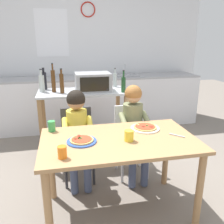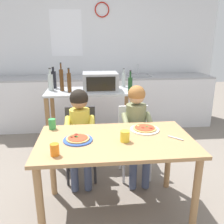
{
  "view_description": "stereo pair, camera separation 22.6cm",
  "coord_description": "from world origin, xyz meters",
  "px_view_note": "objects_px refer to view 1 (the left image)",
  "views": [
    {
      "loc": [
        -0.45,
        -1.83,
        1.57
      ],
      "look_at": [
        0.0,
        0.3,
        0.89
      ],
      "focal_mm": 38.23,
      "sensor_mm": 36.0,
      "label": 1
    },
    {
      "loc": [
        -0.23,
        -1.87,
        1.57
      ],
      "look_at": [
        0.0,
        0.3,
        0.89
      ],
      "focal_mm": 38.23,
      "sensor_mm": 36.0,
      "label": 2
    }
  ],
  "objects_px": {
    "pizza_plate_blue_rimmed": "(82,140)",
    "drinking_cup_green": "(52,126)",
    "toaster_oven": "(93,82)",
    "serving_spoon": "(177,135)",
    "dining_chair_left": "(77,139)",
    "child_in_olive_shirt": "(134,122)",
    "dining_table": "(119,150)",
    "drinking_cup_orange": "(62,152)",
    "bottle_dark_olive_oil": "(53,81)",
    "pizza_plate_white": "(145,128)",
    "dining_chair_right": "(131,135)",
    "bottle_clear_vinegar": "(44,80)",
    "drinking_cup_yellow": "(129,136)",
    "bottle_tall_green_wine": "(115,80)",
    "child_in_yellow_shirt": "(77,126)",
    "bottle_slim_sauce": "(62,83)",
    "kitchen_island_cart": "(83,113)",
    "bottle_squat_spirits": "(123,84)",
    "bottle_brown_beer": "(42,83)"
  },
  "relations": [
    {
      "from": "drinking_cup_orange",
      "to": "serving_spoon",
      "type": "relative_size",
      "value": 0.65
    },
    {
      "from": "bottle_tall_green_wine",
      "to": "bottle_dark_olive_oil",
      "type": "height_order",
      "value": "bottle_dark_olive_oil"
    },
    {
      "from": "child_in_olive_shirt",
      "to": "drinking_cup_yellow",
      "type": "distance_m",
      "value": 0.64
    },
    {
      "from": "child_in_olive_shirt",
      "to": "toaster_oven",
      "type": "bearing_deg",
      "value": 116.64
    },
    {
      "from": "drinking_cup_orange",
      "to": "drinking_cup_green",
      "type": "relative_size",
      "value": 0.92
    },
    {
      "from": "kitchen_island_cart",
      "to": "toaster_oven",
      "type": "bearing_deg",
      "value": -5.93
    },
    {
      "from": "dining_table",
      "to": "drinking_cup_orange",
      "type": "relative_size",
      "value": 14.66
    },
    {
      "from": "toaster_oven",
      "to": "pizza_plate_white",
      "type": "distance_m",
      "value": 1.15
    },
    {
      "from": "dining_table",
      "to": "kitchen_island_cart",
      "type": "bearing_deg",
      "value": 99.02
    },
    {
      "from": "toaster_oven",
      "to": "child_in_olive_shirt",
      "type": "xyz_separation_m",
      "value": [
        0.35,
        -0.71,
        -0.34
      ]
    },
    {
      "from": "pizza_plate_blue_rimmed",
      "to": "drinking_cup_yellow",
      "type": "bearing_deg",
      "value": -8.68
    },
    {
      "from": "dining_chair_right",
      "to": "drinking_cup_green",
      "type": "relative_size",
      "value": 8.2
    },
    {
      "from": "bottle_squat_spirits",
      "to": "dining_chair_left",
      "type": "xyz_separation_m",
      "value": [
        -0.63,
        -0.41,
        -0.53
      ]
    },
    {
      "from": "dining_chair_right",
      "to": "child_in_yellow_shirt",
      "type": "relative_size",
      "value": 0.78
    },
    {
      "from": "dining_table",
      "to": "dining_chair_left",
      "type": "distance_m",
      "value": 0.76
    },
    {
      "from": "pizza_plate_blue_rimmed",
      "to": "drinking_cup_green",
      "type": "bearing_deg",
      "value": 130.17
    },
    {
      "from": "bottle_dark_olive_oil",
      "to": "child_in_olive_shirt",
      "type": "distance_m",
      "value": 1.19
    },
    {
      "from": "dining_table",
      "to": "pizza_plate_blue_rimmed",
      "type": "xyz_separation_m",
      "value": [
        -0.32,
        0.0,
        0.12
      ]
    },
    {
      "from": "child_in_olive_shirt",
      "to": "pizza_plate_blue_rimmed",
      "type": "height_order",
      "value": "child_in_olive_shirt"
    },
    {
      "from": "dining_chair_left",
      "to": "child_in_olive_shirt",
      "type": "relative_size",
      "value": 0.76
    },
    {
      "from": "toaster_oven",
      "to": "serving_spoon",
      "type": "bearing_deg",
      "value": -65.93
    },
    {
      "from": "bottle_squat_spirits",
      "to": "dining_chair_left",
      "type": "height_order",
      "value": "bottle_squat_spirits"
    },
    {
      "from": "bottle_dark_olive_oil",
      "to": "drinking_cup_green",
      "type": "bearing_deg",
      "value": -90.62
    },
    {
      "from": "bottle_dark_olive_oil",
      "to": "drinking_cup_yellow",
      "type": "relative_size",
      "value": 3.93
    },
    {
      "from": "bottle_brown_beer",
      "to": "dining_chair_left",
      "type": "xyz_separation_m",
      "value": [
        0.39,
        -0.64,
        -0.54
      ]
    },
    {
      "from": "kitchen_island_cart",
      "to": "serving_spoon",
      "type": "bearing_deg",
      "value": -61.19
    },
    {
      "from": "bottle_squat_spirits",
      "to": "drinking_cup_orange",
      "type": "distance_m",
      "value": 1.56
    },
    {
      "from": "bottle_tall_green_wine",
      "to": "dining_chair_left",
      "type": "bearing_deg",
      "value": -127.66
    },
    {
      "from": "bottle_tall_green_wine",
      "to": "child_in_yellow_shirt",
      "type": "xyz_separation_m",
      "value": [
        -0.61,
        -0.9,
        -0.33
      ]
    },
    {
      "from": "toaster_oven",
      "to": "bottle_slim_sauce",
      "type": "xyz_separation_m",
      "value": [
        -0.4,
        -0.06,
        0.01
      ]
    },
    {
      "from": "dining_chair_right",
      "to": "bottle_dark_olive_oil",
      "type": "bearing_deg",
      "value": 143.9
    },
    {
      "from": "bottle_clear_vinegar",
      "to": "pizza_plate_blue_rimmed",
      "type": "relative_size",
      "value": 1.17
    },
    {
      "from": "kitchen_island_cart",
      "to": "bottle_slim_sauce",
      "type": "xyz_separation_m",
      "value": [
        -0.26,
        -0.07,
        0.43
      ]
    },
    {
      "from": "toaster_oven",
      "to": "child_in_olive_shirt",
      "type": "relative_size",
      "value": 0.42
    },
    {
      "from": "pizza_plate_blue_rimmed",
      "to": "drinking_cup_orange",
      "type": "height_order",
      "value": "drinking_cup_orange"
    },
    {
      "from": "bottle_dark_olive_oil",
      "to": "dining_table",
      "type": "height_order",
      "value": "bottle_dark_olive_oil"
    },
    {
      "from": "dining_table",
      "to": "dining_chair_right",
      "type": "relative_size",
      "value": 1.64
    },
    {
      "from": "bottle_dark_olive_oil",
      "to": "child_in_yellow_shirt",
      "type": "relative_size",
      "value": 0.35
    },
    {
      "from": "pizza_plate_blue_rimmed",
      "to": "drinking_cup_green",
      "type": "height_order",
      "value": "drinking_cup_green"
    },
    {
      "from": "pizza_plate_blue_rimmed",
      "to": "dining_chair_right",
      "type": "bearing_deg",
      "value": 46.25
    },
    {
      "from": "drinking_cup_yellow",
      "to": "bottle_clear_vinegar",
      "type": "bearing_deg",
      "value": 116.43
    },
    {
      "from": "bottle_clear_vinegar",
      "to": "drinking_cup_yellow",
      "type": "relative_size",
      "value": 3.11
    },
    {
      "from": "bottle_slim_sauce",
      "to": "drinking_cup_yellow",
      "type": "bearing_deg",
      "value": -66.87
    },
    {
      "from": "serving_spoon",
      "to": "pizza_plate_blue_rimmed",
      "type": "bearing_deg",
      "value": 176.59
    },
    {
      "from": "pizza_plate_white",
      "to": "drinking_cup_yellow",
      "type": "distance_m",
      "value": 0.33
    },
    {
      "from": "child_in_yellow_shirt",
      "to": "drinking_cup_orange",
      "type": "bearing_deg",
      "value": -101.29
    },
    {
      "from": "bottle_clear_vinegar",
      "to": "drinking_cup_green",
      "type": "distance_m",
      "value": 1.2
    },
    {
      "from": "pizza_plate_blue_rimmed",
      "to": "serving_spoon",
      "type": "xyz_separation_m",
      "value": [
        0.84,
        -0.05,
        -0.01
      ]
    },
    {
      "from": "drinking_cup_yellow",
      "to": "bottle_slim_sauce",
      "type": "bearing_deg",
      "value": 113.13
    },
    {
      "from": "drinking_cup_orange",
      "to": "bottle_clear_vinegar",
      "type": "bearing_deg",
      "value": 96.91
    }
  ]
}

